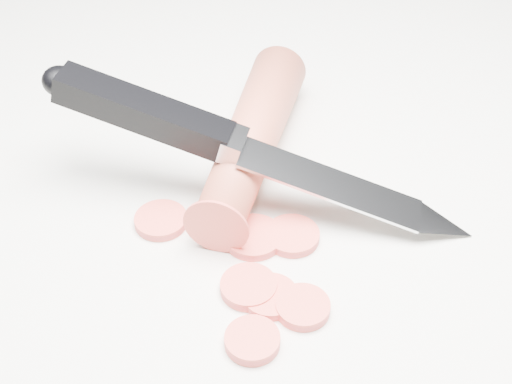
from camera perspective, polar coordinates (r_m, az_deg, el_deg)
name	(u,v)px	position (r m, az deg, el deg)	size (l,w,h in m)	color
ground	(231,201)	(0.49, -2.02, -0.74)	(2.40, 2.40, 0.00)	silver
carrot	(252,138)	(0.51, -0.32, 4.36)	(0.04, 0.04, 0.18)	#BB4933
carrot_slice_0	(303,307)	(0.42, 3.77, -9.18)	(0.03, 0.03, 0.01)	#E04035
carrot_slice_1	(270,296)	(0.43, 1.15, -8.35)	(0.03, 0.03, 0.01)	#E04035
carrot_slice_2	(253,237)	(0.46, -0.22, -3.63)	(0.04, 0.04, 0.01)	#E04035
carrot_slice_3	(249,287)	(0.43, -0.60, -7.59)	(0.03, 0.03, 0.01)	#E04035
carrot_slice_4	(292,236)	(0.46, 2.92, -3.51)	(0.04, 0.04, 0.01)	#E04035
carrot_slice_5	(161,220)	(0.47, -7.61, -2.25)	(0.03, 0.03, 0.01)	#E04035
carrot_slice_6	(252,340)	(0.41, -0.30, -11.79)	(0.03, 0.03, 0.01)	#E04035
kitchen_knife	(258,149)	(0.46, 0.14, 3.48)	(0.25, 0.21, 0.09)	#B5B7BC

